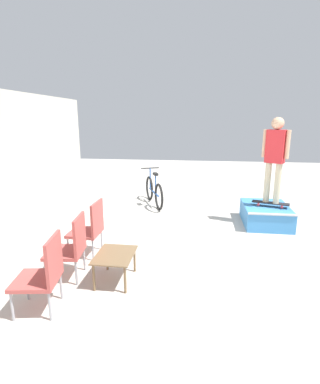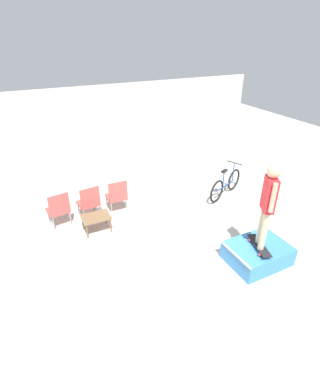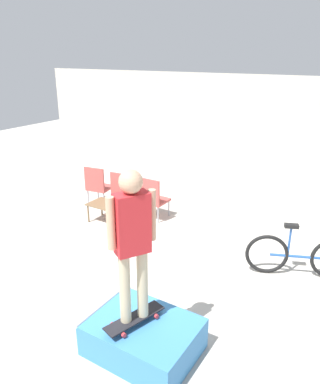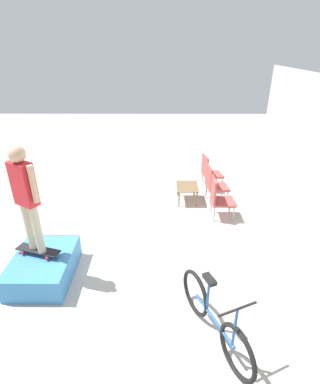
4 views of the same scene
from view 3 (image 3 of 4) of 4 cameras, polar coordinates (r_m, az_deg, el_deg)
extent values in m
plane|color=#B7B2A8|center=(6.60, -9.29, -11.69)|extent=(24.00, 24.00, 0.00)
cube|color=beige|center=(10.10, 9.41, 8.89)|extent=(12.00, 0.06, 3.00)
cube|color=#3D84C6|center=(4.93, -2.54, -21.17)|extent=(1.29, 0.98, 0.43)
cylinder|color=#B7B7BC|center=(5.11, -8.79, -16.62)|extent=(0.05, 0.98, 0.05)
cube|color=black|center=(4.72, -3.88, -18.60)|extent=(0.42, 0.81, 0.02)
cylinder|color=red|center=(4.93, -2.36, -17.13)|extent=(0.04, 0.06, 0.05)
cylinder|color=red|center=(4.79, -0.54, -18.41)|extent=(0.04, 0.06, 0.05)
cylinder|color=red|center=(4.71, -7.27, -19.41)|extent=(0.04, 0.06, 0.05)
cylinder|color=red|center=(4.57, -5.53, -20.87)|extent=(0.04, 0.06, 0.05)
cylinder|color=#C6B793|center=(4.42, -5.37, -14.43)|extent=(0.13, 0.13, 0.88)
cylinder|color=#C6B793|center=(4.49, -2.69, -13.74)|extent=(0.13, 0.13, 0.88)
cube|color=red|center=(4.06, -4.30, -4.83)|extent=(0.37, 0.43, 0.70)
cylinder|color=#D8A884|center=(3.96, -7.53, -4.79)|extent=(0.09, 0.09, 0.60)
cylinder|color=#D8A884|center=(4.12, -1.24, -3.53)|extent=(0.09, 0.09, 0.60)
sphere|color=#D8A884|center=(3.88, -4.49, 1.59)|extent=(0.26, 0.26, 0.26)
cube|color=brown|center=(8.18, -8.36, -1.83)|extent=(0.70, 0.54, 0.02)
cylinder|color=brown|center=(8.30, -10.87, -3.23)|extent=(0.04, 0.04, 0.40)
cylinder|color=brown|center=(7.92, -7.63, -4.20)|extent=(0.04, 0.04, 0.40)
cylinder|color=brown|center=(8.59, -8.88, -2.24)|extent=(0.04, 0.04, 0.40)
cylinder|color=brown|center=(8.24, -5.68, -3.12)|extent=(0.04, 0.04, 0.40)
cylinder|color=#99999E|center=(9.35, -7.15, -0.32)|extent=(0.03, 0.03, 0.38)
cylinder|color=#99999E|center=(9.57, -9.44, 0.05)|extent=(0.03, 0.03, 0.38)
cylinder|color=#99999E|center=(9.00, -8.55, -1.24)|extent=(0.03, 0.03, 0.38)
cylinder|color=#99999E|center=(9.23, -10.88, -0.83)|extent=(0.03, 0.03, 0.38)
cube|color=#B74C47|center=(9.21, -9.08, 0.67)|extent=(0.59, 0.59, 0.05)
cube|color=#B74C47|center=(8.92, -9.99, 1.97)|extent=(0.52, 0.12, 0.54)
cylinder|color=#99999E|center=(8.89, -3.14, -1.32)|extent=(0.03, 0.03, 0.38)
cylinder|color=#99999E|center=(9.09, -5.58, -0.87)|extent=(0.03, 0.03, 0.38)
cylinder|color=#99999E|center=(8.53, -4.54, -2.31)|extent=(0.03, 0.03, 0.38)
cylinder|color=#99999E|center=(8.75, -7.05, -1.82)|extent=(0.03, 0.03, 0.38)
cube|color=#B74C47|center=(8.73, -5.12, -0.27)|extent=(0.58, 0.58, 0.05)
cube|color=#B74C47|center=(8.44, -6.00, 1.08)|extent=(0.52, 0.10, 0.54)
cylinder|color=#99999E|center=(8.45, 1.35, -2.49)|extent=(0.03, 0.03, 0.38)
cylinder|color=#99999E|center=(8.67, -1.13, -1.87)|extent=(0.03, 0.03, 0.38)
cylinder|color=#99999E|center=(8.11, -0.29, -3.51)|extent=(0.03, 0.03, 0.38)
cylinder|color=#99999E|center=(8.33, -2.82, -2.84)|extent=(0.03, 0.03, 0.38)
cube|color=#B74C47|center=(8.30, -0.73, -1.31)|extent=(0.53, 0.53, 0.05)
cube|color=#B74C47|center=(8.01, -1.69, 0.12)|extent=(0.52, 0.05, 0.54)
torus|color=black|center=(6.53, 15.96, -9.10)|extent=(0.67, 0.33, 0.70)
cylinder|color=#2856A3|center=(6.62, 20.46, -9.21)|extent=(0.87, 0.41, 0.04)
cylinder|color=#2856A3|center=(6.46, 19.11, -7.20)|extent=(0.04, 0.04, 0.51)
cube|color=black|center=(6.34, 19.41, -4.89)|extent=(0.24, 0.18, 0.06)
camera|label=1|loc=(10.01, -31.22, 11.01)|focal=28.00mm
camera|label=2|loc=(6.45, -68.32, 17.92)|focal=28.00mm
camera|label=4|loc=(5.41, 55.44, 14.00)|focal=28.00mm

